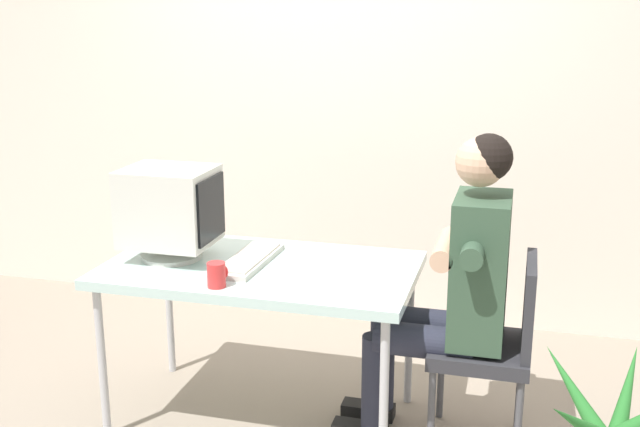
# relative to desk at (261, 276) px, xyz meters

# --- Properties ---
(ground_plane) EXTENTS (12.00, 12.00, 0.00)m
(ground_plane) POSITION_rel_desk_xyz_m (0.00, 0.00, -0.69)
(ground_plane) COLOR gray
(wall_back) EXTENTS (8.00, 0.10, 3.00)m
(wall_back) POSITION_rel_desk_xyz_m (0.30, 1.40, 0.81)
(wall_back) COLOR beige
(wall_back) RESTS_ON ground_plane
(desk) EXTENTS (1.34, 0.77, 0.74)m
(desk) POSITION_rel_desk_xyz_m (0.00, 0.00, 0.00)
(desk) COLOR #B7B7BC
(desk) RESTS_ON ground_plane
(crt_monitor) EXTENTS (0.39, 0.32, 0.41)m
(crt_monitor) POSITION_rel_desk_xyz_m (-0.41, -0.01, 0.28)
(crt_monitor) COLOR silver
(crt_monitor) RESTS_ON desk
(keyboard) EXTENTS (0.17, 0.48, 0.03)m
(keyboard) POSITION_rel_desk_xyz_m (-0.06, 0.01, 0.06)
(keyboard) COLOR silver
(keyboard) RESTS_ON desk
(office_chair) EXTENTS (0.41, 0.41, 0.84)m
(office_chair) POSITION_rel_desk_xyz_m (1.01, 0.05, -0.20)
(office_chair) COLOR #4C4C51
(office_chair) RESTS_ON ground_plane
(person_seated) EXTENTS (0.70, 0.56, 1.34)m
(person_seated) POSITION_rel_desk_xyz_m (0.83, 0.05, 0.04)
(person_seated) COLOR #334C38
(person_seated) RESTS_ON ground_plane
(desk_mug) EXTENTS (0.07, 0.08, 0.10)m
(desk_mug) POSITION_rel_desk_xyz_m (-0.08, -0.30, 0.10)
(desk_mug) COLOR red
(desk_mug) RESTS_ON desk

